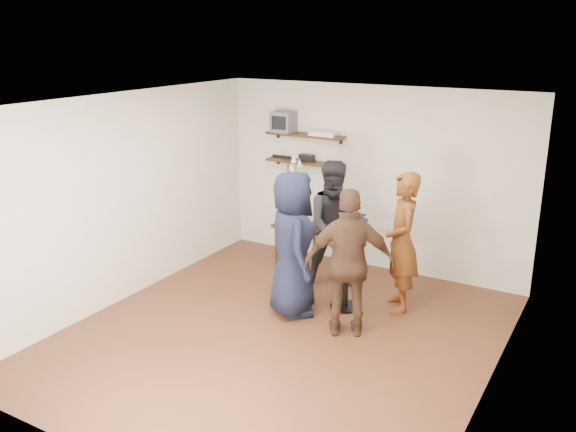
% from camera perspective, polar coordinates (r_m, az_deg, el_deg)
% --- Properties ---
extents(room, '(4.58, 5.08, 2.68)m').
position_cam_1_polar(room, '(6.50, -0.70, -0.93)').
color(room, '#4D2618').
rests_on(room, ground).
extents(shelf_upper, '(1.20, 0.25, 0.04)m').
position_cam_1_polar(shelf_upper, '(8.87, 1.62, 7.58)').
color(shelf_upper, black).
rests_on(shelf_upper, room).
extents(shelf_lower, '(1.20, 0.25, 0.04)m').
position_cam_1_polar(shelf_lower, '(8.94, 1.60, 5.05)').
color(shelf_lower, black).
rests_on(shelf_lower, room).
extents(crt_monitor, '(0.32, 0.30, 0.30)m').
position_cam_1_polar(crt_monitor, '(9.01, -0.38, 8.82)').
color(crt_monitor, '#59595B').
rests_on(crt_monitor, shelf_upper).
extents(dvd_deck, '(0.40, 0.24, 0.06)m').
position_cam_1_polar(dvd_deck, '(8.72, 3.45, 7.71)').
color(dvd_deck, silver).
rests_on(dvd_deck, shelf_upper).
extents(radio, '(0.22, 0.10, 0.10)m').
position_cam_1_polar(radio, '(8.91, 1.75, 5.46)').
color(radio, black).
rests_on(radio, shelf_lower).
extents(power_strip, '(0.30, 0.05, 0.03)m').
position_cam_1_polar(power_strip, '(9.18, -0.62, 5.59)').
color(power_strip, black).
rests_on(power_strip, shelf_lower).
extents(side_table, '(0.62, 0.62, 0.61)m').
position_cam_1_polar(side_table, '(8.84, 0.69, -1.40)').
color(side_table, black).
rests_on(side_table, room).
extents(vase_lilies, '(0.20, 0.21, 1.05)m').
position_cam_1_polar(vase_lilies, '(8.72, 0.69, 1.30)').
color(vase_lilies, silver).
rests_on(vase_lilies, side_table).
extents(drinks_table, '(0.48, 0.48, 0.88)m').
position_cam_1_polar(drinks_table, '(7.46, 5.45, -4.59)').
color(drinks_table, black).
rests_on(drinks_table, room).
extents(wine_glass_fl, '(0.07, 0.07, 0.20)m').
position_cam_1_polar(wine_glass_fl, '(7.31, 5.00, -1.26)').
color(wine_glass_fl, silver).
rests_on(wine_glass_fl, drinks_table).
extents(wine_glass_fr, '(0.06, 0.06, 0.19)m').
position_cam_1_polar(wine_glass_fr, '(7.27, 5.87, -1.46)').
color(wine_glass_fr, silver).
rests_on(wine_glass_fr, drinks_table).
extents(wine_glass_bl, '(0.07, 0.07, 0.20)m').
position_cam_1_polar(wine_glass_bl, '(7.37, 5.64, -1.14)').
color(wine_glass_bl, silver).
rests_on(wine_glass_bl, drinks_table).
extents(wine_glass_br, '(0.07, 0.07, 0.22)m').
position_cam_1_polar(wine_glass_br, '(7.31, 5.90, -1.20)').
color(wine_glass_br, silver).
rests_on(wine_glass_br, drinks_table).
extents(person_plaid, '(0.67, 0.75, 1.72)m').
position_cam_1_polar(person_plaid, '(7.45, 10.61, -2.43)').
color(person_plaid, red).
rests_on(person_plaid, room).
extents(person_dark, '(1.06, 1.02, 1.72)m').
position_cam_1_polar(person_dark, '(7.97, 4.53, -0.89)').
color(person_dark, black).
rests_on(person_dark, room).
extents(person_navy, '(0.98, 1.02, 1.76)m').
position_cam_1_polar(person_navy, '(7.20, 0.42, -2.64)').
color(person_navy, black).
rests_on(person_navy, room).
extents(person_brown, '(1.07, 0.83, 1.70)m').
position_cam_1_polar(person_brown, '(6.74, 5.78, -4.44)').
color(person_brown, '#432A1C').
rests_on(person_brown, room).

